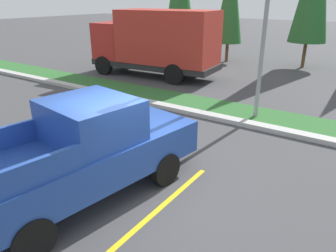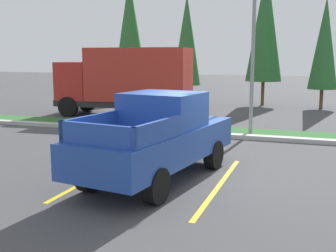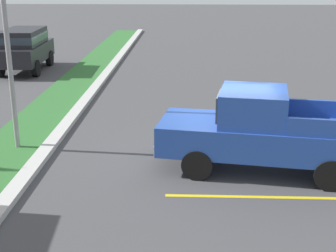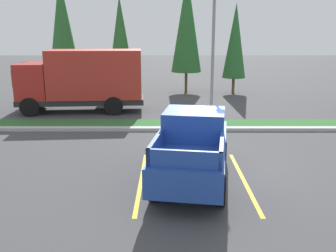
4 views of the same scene
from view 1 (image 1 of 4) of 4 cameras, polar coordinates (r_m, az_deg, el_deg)
ground_plane at (r=7.27m, az=-4.19°, el=-11.45°), size 120.00×120.00×0.00m
parking_line_near at (r=8.38m, az=-21.55°, el=-8.18°), size 0.12×4.80×0.01m
parking_line_far at (r=6.40m, az=-4.45°, el=-16.70°), size 0.12×4.80×0.01m
curb_strip at (r=11.16m, az=11.75°, el=0.88°), size 56.00×0.40×0.15m
grass_median at (r=12.14m, az=13.76°, el=2.21°), size 56.00×1.80×0.06m
pickup_truck_main at (r=6.80m, az=-14.74°, el=-4.55°), size 2.70×5.46×2.10m
cargo_truck_distant at (r=17.37m, az=-2.05°, el=14.78°), size 6.96×2.94×3.40m
street_light at (r=11.01m, az=16.80°, el=19.31°), size 0.24×1.49×6.24m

